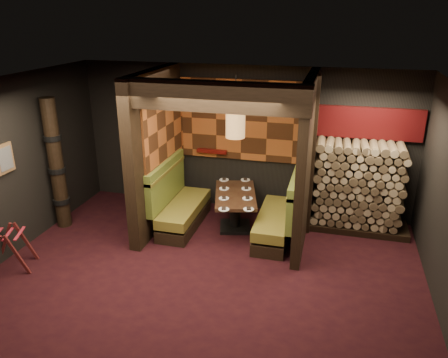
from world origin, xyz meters
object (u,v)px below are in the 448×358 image
(booth_bench_right, at_px, (281,217))
(firewood_stack, at_px, (363,188))
(booth_bench_left, at_px, (179,205))
(dining_table, at_px, (235,205))
(pendant_lamp, at_px, (235,124))
(luggage_rack, at_px, (11,247))
(totem_column, at_px, (56,165))

(booth_bench_right, bearing_deg, firewood_stack, 27.35)
(booth_bench_right, height_order, firewood_stack, firewood_stack)
(booth_bench_left, bearing_deg, firewood_stack, 12.17)
(dining_table, distance_m, firewood_stack, 2.30)
(pendant_lamp, bearing_deg, luggage_rack, -145.26)
(booth_bench_right, bearing_deg, booth_bench_left, 180.00)
(booth_bench_left, height_order, totem_column, totem_column)
(booth_bench_left, relative_size, totem_column, 0.67)
(booth_bench_left, xyz_separation_m, booth_bench_right, (1.89, 0.00, 0.00))
(booth_bench_right, height_order, pendant_lamp, pendant_lamp)
(booth_bench_right, distance_m, dining_table, 0.86)
(dining_table, xyz_separation_m, totem_column, (-3.13, -0.69, 0.73))
(luggage_rack, bearing_deg, booth_bench_left, 45.35)
(booth_bench_left, xyz_separation_m, totem_column, (-2.09, -0.55, 0.79))
(totem_column, bearing_deg, pendant_lamp, 11.46)
(pendant_lamp, relative_size, totem_column, 0.46)
(pendant_lamp, distance_m, firewood_stack, 2.56)
(pendant_lamp, relative_size, firewood_stack, 0.63)
(pendant_lamp, xyz_separation_m, luggage_rack, (-3.05, -2.12, -1.62))
(dining_table, bearing_deg, booth_bench_right, -9.09)
(totem_column, height_order, firewood_stack, totem_column)
(booth_bench_right, xyz_separation_m, luggage_rack, (-3.90, -2.03, -0.04))
(pendant_lamp, bearing_deg, booth_bench_right, -5.76)
(dining_table, bearing_deg, luggage_rack, -144.63)
(dining_table, relative_size, luggage_rack, 1.86)
(booth_bench_left, relative_size, firewood_stack, 0.92)
(booth_bench_left, bearing_deg, booth_bench_right, 0.00)
(booth_bench_right, xyz_separation_m, firewood_stack, (1.35, 0.70, 0.42))
(luggage_rack, bearing_deg, pendant_lamp, 34.74)
(dining_table, distance_m, luggage_rack, 3.75)
(booth_bench_left, distance_m, firewood_stack, 3.35)
(pendant_lamp, height_order, totem_column, pendant_lamp)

